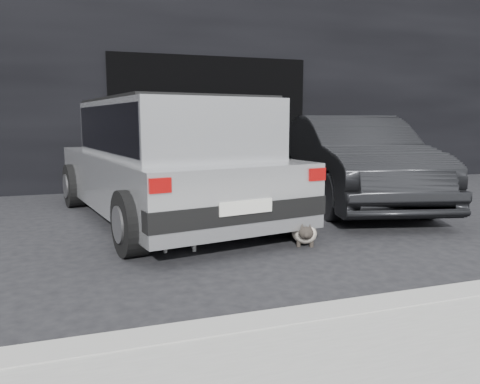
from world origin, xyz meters
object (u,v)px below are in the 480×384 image
object	(u,v)px
silver_hatchback	(168,155)
second_car	(352,160)
cat_siamese	(304,233)
cat_white	(183,234)

from	to	relation	value
silver_hatchback	second_car	size ratio (longest dim) A/B	1.09
silver_hatchback	second_car	bearing A→B (deg)	-5.50
silver_hatchback	second_car	xyz separation A→B (m)	(3.01, 0.26, -0.18)
second_car	cat_siamese	size ratio (longest dim) A/B	5.51
cat_siamese	cat_white	bearing A→B (deg)	14.19
cat_white	silver_hatchback	bearing A→B (deg)	-176.81
silver_hatchback	second_car	world-z (taller)	silver_hatchback
silver_hatchback	cat_siamese	distance (m)	2.24
second_car	cat_siamese	xyz separation A→B (m)	(-1.84, -2.01, -0.58)
cat_siamese	cat_white	world-z (taller)	cat_white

